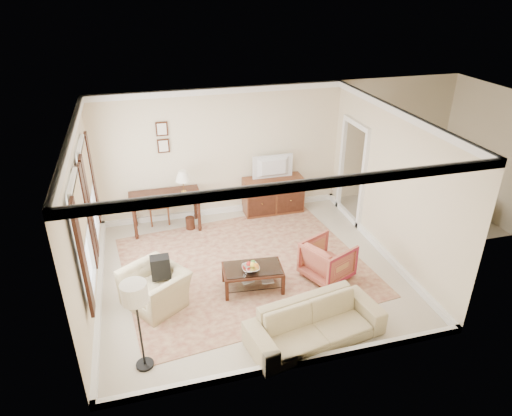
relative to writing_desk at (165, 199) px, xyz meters
name	(u,v)px	position (x,y,z in m)	size (l,w,h in m)	color
room_shell	(249,146)	(1.34, -2.03, 1.76)	(5.51, 5.01, 2.91)	beige
annex_bedroom	(426,201)	(5.83, -0.88, -0.37)	(3.00, 2.70, 2.90)	beige
window_front	(83,237)	(-1.36, -2.73, 0.84)	(0.12, 1.56, 1.80)	#CCB284
window_rear	(89,192)	(-1.36, -1.13, 0.84)	(0.12, 1.56, 1.80)	#CCB284
doorway	(352,174)	(4.05, -0.53, 0.37)	(0.10, 1.12, 2.25)	white
rug	(244,266)	(1.28, -1.85, -0.70)	(4.40, 3.77, 0.01)	maroon
writing_desk	(165,199)	(0.00, 0.00, 0.00)	(1.50, 0.75, 0.82)	#401D12
desk_chair	(158,201)	(-0.14, 0.35, -0.18)	(0.45, 0.45, 1.05)	brown
desk_lamp	(183,182)	(0.41, 0.00, 0.36)	(0.32, 0.32, 0.50)	silver
framed_prints	(163,137)	(0.10, 0.44, 1.23)	(0.25, 0.04, 0.68)	#401D12
sideboard	(273,195)	(2.47, 0.18, -0.29)	(1.37, 0.53, 0.84)	brown
tv	(274,160)	(2.47, 0.16, 0.58)	(0.89, 0.51, 0.12)	black
coffee_table	(253,272)	(1.26, -2.56, -0.38)	(1.09, 0.70, 0.44)	#401D12
fruit_bowl	(251,268)	(1.20, -2.64, -0.22)	(0.42, 0.42, 0.10)	silver
book_a	(241,280)	(1.05, -2.51, -0.54)	(0.28, 0.04, 0.38)	brown
book_b	(261,279)	(1.41, -2.57, -0.54)	(0.28, 0.03, 0.38)	brown
striped_armchair	(328,258)	(2.66, -2.58, -0.31)	(0.77, 0.73, 0.80)	maroon
club_armchair	(155,282)	(-0.42, -2.54, -0.27)	(0.99, 0.65, 0.87)	#C7BA86
backpack	(160,265)	(-0.30, -2.42, -0.03)	(0.32, 0.22, 0.40)	black
sofa	(316,318)	(1.84, -4.04, -0.30)	(2.08, 0.61, 0.81)	#C7BA86
floor_lamp	(135,299)	(-0.69, -3.91, 0.48)	(0.35, 0.35, 1.43)	black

